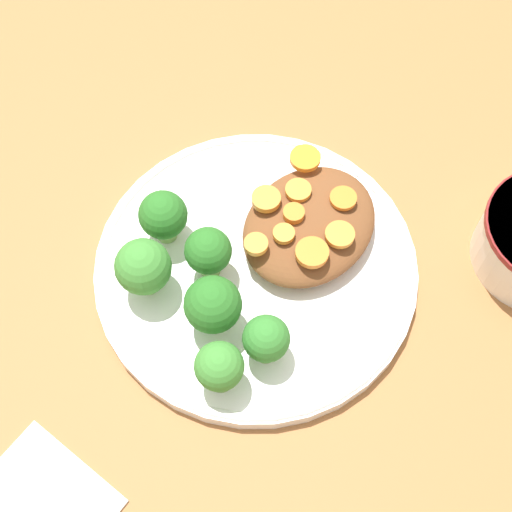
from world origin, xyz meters
TOP-DOWN VIEW (x-y plane):
  - ground_plane at (0.00, 0.00)m, footprint 4.00×4.00m
  - plate at (0.00, 0.00)m, footprint 0.28×0.28m
  - stew_mound at (-0.05, 0.02)m, footprint 0.13×0.10m
  - broccoli_floret_0 at (0.06, 0.01)m, footprint 0.05×0.05m
  - broccoli_floret_1 at (0.03, -0.08)m, footprint 0.04×0.04m
  - broccoli_floret_2 at (0.07, -0.06)m, footprint 0.05×0.05m
  - broccoli_floret_3 at (0.06, 0.06)m, footprint 0.04×0.04m
  - broccoli_floret_4 at (0.03, -0.03)m, footprint 0.04×0.04m
  - broccoli_floret_5 at (0.10, 0.04)m, footprint 0.04×0.04m
  - carrot_slice_0 at (-0.05, 0.05)m, footprint 0.02×0.02m
  - carrot_slice_1 at (-0.06, -0.01)m, footprint 0.02×0.02m
  - carrot_slice_2 at (-0.08, 0.03)m, footprint 0.02×0.02m
  - carrot_slice_3 at (-0.02, 0.01)m, footprint 0.02×0.02m
  - carrot_slice_4 at (-0.02, 0.04)m, footprint 0.03×0.03m
  - carrot_slice_5 at (-0.09, -0.02)m, footprint 0.03×0.03m
  - carrot_slice_6 at (-0.00, -0.00)m, footprint 0.02×0.02m
  - carrot_slice_7 at (-0.04, 0.01)m, footprint 0.02×0.02m
  - carrot_slice_8 at (-0.04, -0.02)m, footprint 0.02×0.02m

SIDE VIEW (x-z plane):
  - ground_plane at x=0.00m, z-range 0.00..0.00m
  - plate at x=0.00m, z-range 0.00..0.02m
  - stew_mound at x=-0.05m, z-range 0.02..0.05m
  - broccoli_floret_3 at x=0.06m, z-range 0.02..0.07m
  - broccoli_floret_1 at x=0.03m, z-range 0.02..0.07m
  - broccoli_floret_5 at x=0.10m, z-range 0.02..0.07m
  - broccoli_floret_4 at x=0.03m, z-range 0.02..0.08m
  - carrot_slice_2 at x=-0.08m, z-range 0.05..0.05m
  - carrot_slice_1 at x=-0.06m, z-range 0.05..0.05m
  - carrot_slice_0 at x=-0.05m, z-range 0.05..0.05m
  - carrot_slice_5 at x=-0.09m, z-range 0.05..0.05m
  - carrot_slice_3 at x=-0.02m, z-range 0.05..0.05m
  - broccoli_floret_2 at x=0.07m, z-range 0.02..0.08m
  - carrot_slice_4 at x=-0.02m, z-range 0.05..0.05m
  - carrot_slice_6 at x=0.00m, z-range 0.05..0.05m
  - broccoli_floret_0 at x=0.06m, z-range 0.02..0.08m
  - carrot_slice_8 at x=-0.04m, z-range 0.05..0.05m
  - carrot_slice_7 at x=-0.04m, z-range 0.05..0.05m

